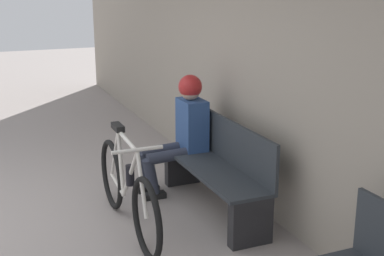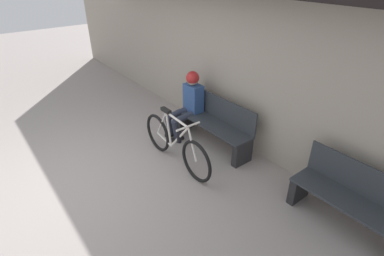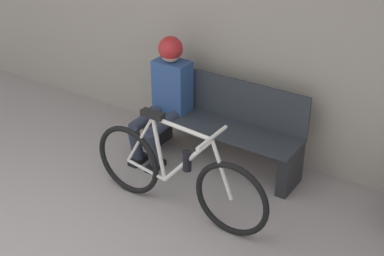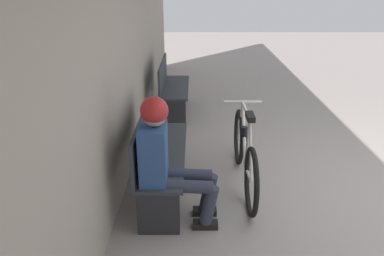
{
  "view_description": "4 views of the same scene",
  "coord_description": "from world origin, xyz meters",
  "px_view_note": "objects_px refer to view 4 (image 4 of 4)",
  "views": [
    {
      "loc": [
        4.46,
        0.41,
        2.05
      ],
      "look_at": [
        0.56,
        2.06,
        0.86
      ],
      "focal_mm": 50.0,
      "sensor_mm": 36.0,
      "label": 1
    },
    {
      "loc": [
        3.65,
        -0.65,
        2.81
      ],
      "look_at": [
        0.5,
        1.81,
        0.56
      ],
      "focal_mm": 28.0,
      "sensor_mm": 36.0,
      "label": 2
    },
    {
      "loc": [
        2.55,
        -1.42,
        2.74
      ],
      "look_at": [
        0.31,
        1.96,
        0.55
      ],
      "focal_mm": 50.0,
      "sensor_mm": 36.0,
      "label": 3
    },
    {
      "loc": [
        -3.0,
        2.04,
        2.04
      ],
      "look_at": [
        0.19,
        2.06,
        0.75
      ],
      "focal_mm": 35.0,
      "sensor_mm": 36.0,
      "label": 4
    }
  ],
  "objects_px": {
    "person_seated": "(166,154)",
    "park_bench_far": "(172,89)",
    "park_bench_near": "(159,155)",
    "bicycle": "(244,154)"
  },
  "relations": [
    {
      "from": "person_seated",
      "to": "park_bench_far",
      "type": "relative_size",
      "value": 0.86
    },
    {
      "from": "park_bench_near",
      "to": "bicycle",
      "type": "distance_m",
      "value": 0.88
    },
    {
      "from": "park_bench_near",
      "to": "park_bench_far",
      "type": "height_order",
      "value": "same"
    },
    {
      "from": "park_bench_far",
      "to": "person_seated",
      "type": "bearing_deg",
      "value": -177.7
    },
    {
      "from": "person_seated",
      "to": "park_bench_far",
      "type": "bearing_deg",
      "value": 2.3
    },
    {
      "from": "park_bench_near",
      "to": "person_seated",
      "type": "bearing_deg",
      "value": -167.82
    },
    {
      "from": "park_bench_near",
      "to": "bicycle",
      "type": "relative_size",
      "value": 0.93
    },
    {
      "from": "person_seated",
      "to": "park_bench_far",
      "type": "distance_m",
      "value": 2.96
    },
    {
      "from": "bicycle",
      "to": "park_bench_far",
      "type": "distance_m",
      "value": 2.45
    },
    {
      "from": "park_bench_near",
      "to": "person_seated",
      "type": "relative_size",
      "value": 1.33
    }
  ]
}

